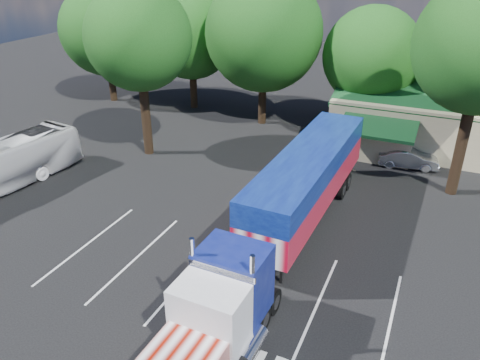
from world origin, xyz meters
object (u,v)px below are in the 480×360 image
at_px(semi_truck, 290,204).
at_px(bicycle, 307,164).
at_px(woman, 250,228).
at_px(silver_sedan, 408,158).

distance_m(semi_truck, bicycle, 10.27).
xyz_separation_m(semi_truck, bicycle, (-1.88, 9.86, -2.17)).
relative_size(woman, bicycle, 0.90).
height_order(semi_truck, silver_sedan, semi_truck).
height_order(woman, bicycle, woman).
height_order(semi_truck, woman, semi_truck).
bearing_deg(silver_sedan, bicycle, 108.67).
xyz_separation_m(woman, silver_sedan, (6.79, 13.68, -0.14)).
height_order(woman, silver_sedan, woman).
bearing_deg(bicycle, semi_truck, -82.39).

